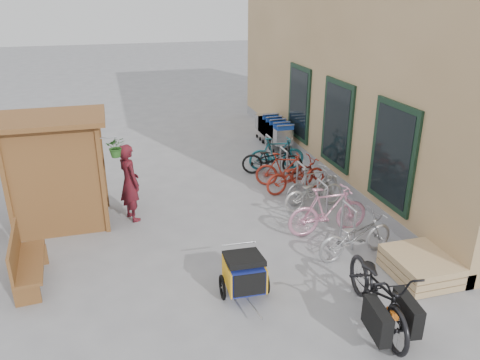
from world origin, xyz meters
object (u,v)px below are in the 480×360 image
object	(u,v)px
bike_2	(314,192)
bike_5	(284,170)
bench	(24,260)
person_kiosk	(130,183)
shopping_carts	(273,129)
child_trailer	(244,272)
bike_7	(277,154)
bike_1	(328,210)
bike_0	(356,236)
bike_3	(313,184)
cargo_bike	(379,292)
pallet_stack	(420,266)
bike_4	(296,175)
kiosk	(51,157)
bike_6	(272,159)

from	to	relation	value
bike_2	bike_5	bearing A→B (deg)	-2.44
bench	person_kiosk	size ratio (longest dim) A/B	0.88
shopping_carts	bench	bearing A→B (deg)	-137.17
child_trailer	bike_5	xyz separation A→B (m)	(2.31, 4.23, 0.01)
bike_7	bench	bearing A→B (deg)	132.09
bike_1	bike_0	bearing A→B (deg)	-172.76
bike_1	bench	bearing A→B (deg)	93.08
bike_7	bike_1	bearing A→B (deg)	-176.09
bike_3	bike_7	distance (m)	2.31
bench	shopping_carts	xyz separation A→B (m)	(6.68, 6.19, 0.10)
cargo_bike	bike_3	size ratio (longest dim) A/B	1.41
shopping_carts	child_trailer	bearing A→B (deg)	-112.83
pallet_stack	bike_4	distance (m)	4.20
cargo_bike	bike_7	size ratio (longest dim) A/B	1.36
bike_3	bike_7	world-z (taller)	bike_7
kiosk	bench	bearing A→B (deg)	-100.13
bike_5	bike_6	bearing A→B (deg)	19.98
kiosk	bike_2	xyz separation A→B (m)	(5.62, -0.74, -1.14)
bike_5	bike_7	world-z (taller)	bike_7
kiosk	bike_1	world-z (taller)	kiosk
bench	bike_3	bearing A→B (deg)	12.19
bike_1	bike_5	bearing A→B (deg)	-0.79
bike_4	bike_0	bearing A→B (deg)	170.05
person_kiosk	bike_2	bearing A→B (deg)	-121.00
cargo_bike	shopping_carts	bearing A→B (deg)	88.18
shopping_carts	bike_2	distance (m)	4.74
child_trailer	bike_6	bearing A→B (deg)	68.54
child_trailer	cargo_bike	distance (m)	2.14
bike_2	bike_7	bearing A→B (deg)	-10.32
person_kiosk	bike_7	distance (m)	4.63
bike_7	bike_5	bearing A→B (deg)	177.63
shopping_carts	pallet_stack	bearing A→B (deg)	-90.00
bench	bike_2	bearing A→B (deg)	9.66
kiosk	bike_1	bearing A→B (deg)	-19.93
bike_4	bike_5	xyz separation A→B (m)	(-0.15, 0.43, 0.01)
shopping_carts	bike_7	distance (m)	2.16
kiosk	cargo_bike	xyz separation A→B (m)	(4.89, -4.74, -1.01)
bike_1	bike_3	bearing A→B (deg)	-12.32
pallet_stack	bike_1	xyz separation A→B (m)	(-0.89, 1.92, 0.32)
kiosk	bike_0	bearing A→B (deg)	-27.88
person_kiosk	shopping_carts	bearing A→B (deg)	-72.09
bike_0	bike_7	bearing A→B (deg)	-10.97
cargo_bike	bike_1	distance (m)	2.83
shopping_carts	bike_3	xyz separation A→B (m)	(-0.54, -4.37, -0.13)
bike_0	bike_4	bearing A→B (deg)	-10.66
bike_3	bike_6	distance (m)	2.04
bike_5	bike_6	xyz separation A→B (m)	(-0.02, 0.90, -0.01)
bike_3	bike_7	bearing A→B (deg)	-11.24
bench	shopping_carts	world-z (taller)	shopping_carts
shopping_carts	bike_7	size ratio (longest dim) A/B	1.42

